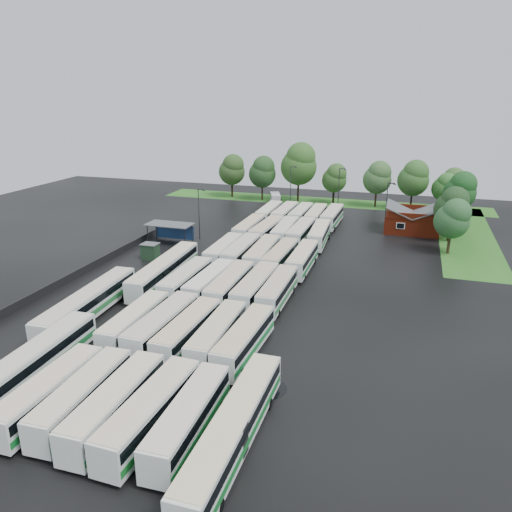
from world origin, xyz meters
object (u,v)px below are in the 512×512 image
(artic_bus_east, at_px, (234,429))
(minibus, at_px, (275,198))
(brick_building, at_px, (412,222))
(artic_bus_west_a, at_px, (29,365))

(artic_bus_east, height_order, minibus, artic_bus_east)
(brick_building, bearing_deg, minibus, 153.07)
(brick_building, relative_size, artic_bus_east, 0.55)
(artic_bus_west_a, bearing_deg, brick_building, 61.33)
(artic_bus_east, bearing_deg, minibus, 103.14)
(artic_bus_east, bearing_deg, artic_bus_west_a, 171.81)
(brick_building, height_order, artic_bus_west_a, brick_building)
(brick_building, xyz_separation_m, artic_bus_east, (-11.72, -68.96, 0.01))
(artic_bus_west_a, relative_size, artic_bus_east, 0.99)
(artic_bus_west_a, bearing_deg, artic_bus_east, -10.09)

